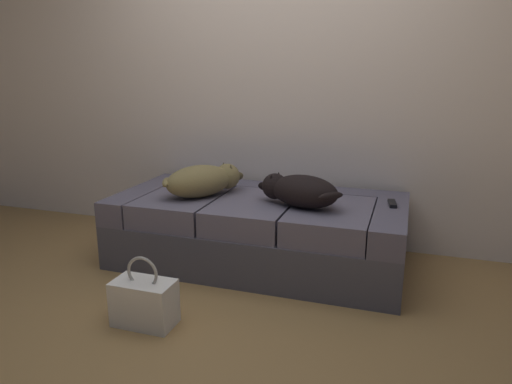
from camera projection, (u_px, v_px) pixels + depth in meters
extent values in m
plane|color=olive|center=(199.00, 334.00, 2.37)|extent=(10.00, 10.00, 0.00)
cube|color=silver|center=(283.00, 54.00, 3.42)|extent=(6.40, 0.10, 2.80)
cube|color=#4D4B57|center=(258.00, 241.00, 3.22)|extent=(1.93, 0.93, 0.30)
cube|color=#5B5567|center=(146.00, 198.00, 3.42)|extent=(0.20, 0.93, 0.16)
cube|color=#5B5567|center=(391.00, 222.00, 2.89)|extent=(0.20, 0.93, 0.16)
cube|color=#5B5567|center=(273.00, 196.00, 3.49)|extent=(1.53, 0.20, 0.16)
cube|color=slate|center=(184.00, 206.00, 3.22)|extent=(0.49, 0.71, 0.16)
cube|color=slate|center=(254.00, 213.00, 3.07)|extent=(0.49, 0.71, 0.16)
cube|color=slate|center=(331.00, 221.00, 2.91)|extent=(0.49, 0.71, 0.16)
ellipsoid|color=olive|center=(199.00, 181.00, 3.13)|extent=(0.49, 0.53, 0.21)
sphere|color=olive|center=(227.00, 176.00, 3.25)|extent=(0.18, 0.18, 0.18)
ellipsoid|color=#4C4228|center=(237.00, 176.00, 3.30)|extent=(0.11, 0.12, 0.06)
cone|color=#4C4228|center=(224.00, 166.00, 3.27)|extent=(0.04, 0.04, 0.05)
cone|color=#4C4228|center=(231.00, 168.00, 3.20)|extent=(0.04, 0.04, 0.05)
ellipsoid|color=olive|center=(166.00, 182.00, 3.05)|extent=(0.12, 0.19, 0.05)
ellipsoid|color=black|center=(304.00, 191.00, 2.89)|extent=(0.49, 0.35, 0.20)
sphere|color=black|center=(275.00, 186.00, 3.00)|extent=(0.17, 0.17, 0.17)
ellipsoid|color=black|center=(265.00, 186.00, 3.04)|extent=(0.11, 0.08, 0.06)
cone|color=black|center=(271.00, 178.00, 2.95)|extent=(0.04, 0.04, 0.05)
cone|color=black|center=(279.00, 175.00, 3.02)|extent=(0.04, 0.04, 0.05)
ellipsoid|color=black|center=(331.00, 196.00, 2.74)|extent=(0.16, 0.16, 0.05)
cube|color=black|center=(392.00, 203.00, 2.96)|extent=(0.06, 0.15, 0.02)
cube|color=white|center=(144.00, 303.00, 2.43)|extent=(0.32, 0.18, 0.24)
torus|color=#A4A09A|center=(142.00, 273.00, 2.39)|extent=(0.18, 0.02, 0.18)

